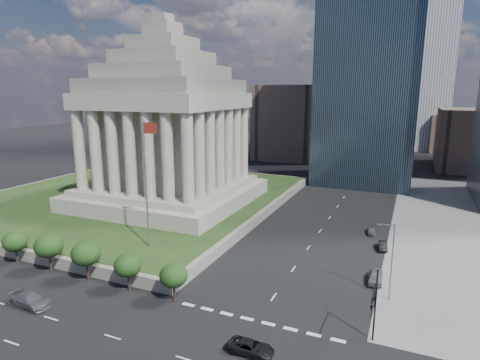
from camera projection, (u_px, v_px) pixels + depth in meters
The scene contains 16 objects.
ground at pixel (358, 177), 122.72m from camera, with size 500.00×500.00×0.00m, color black.
plaza_terrace at pixel (135, 198), 95.30m from camera, with size 66.00×70.00×1.80m, color #686259.
plaza_lawn at pixel (135, 194), 95.09m from camera, with size 64.00×68.00×0.10m, color #1E3515.
war_memorial at pixel (166, 112), 84.80m from camera, with size 34.00×34.00×39.00m, color gray, non-canonical shape.
flagpole at pixel (146, 176), 60.35m from camera, with size 2.52×0.24×20.00m.
tree_row at pixel (32, 249), 58.91m from camera, with size 53.00×4.00×6.00m, color black, non-canonical shape.
midrise_glass at pixel (370, 75), 111.00m from camera, with size 26.00×26.00×60.00m, color black.
building_filler_ne at pixel (470, 139), 134.95m from camera, with size 20.00×30.00×20.00m, color brown.
building_filler_nw at pixel (292, 122), 158.25m from camera, with size 24.00×30.00×28.00m, color brown.
traffic_signal_ne at pixel (374, 303), 39.44m from camera, with size 0.30×5.74×8.00m.
street_lamp_north at pixel (391, 258), 49.15m from camera, with size 2.13×0.22×10.00m.
pickup_truck at pixel (251, 347), 39.93m from camera, with size 4.75×2.19×1.32m, color black.
suv_grey at pixel (30, 300), 48.73m from camera, with size 5.56×2.26×1.61m, color #515357.
parked_sedan_near at pixel (376, 277), 54.90m from camera, with size 4.55×1.83×1.55m, color gray.
parked_sedan_mid at pixel (383, 246), 66.36m from camera, with size 3.83×1.34×1.26m, color black.
parked_sedan_far at pixel (372, 231), 73.58m from camera, with size 3.61×1.45×1.23m, color #54555B.
Camera 1 is at (14.68, -24.51, 25.59)m, focal length 30.00 mm.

